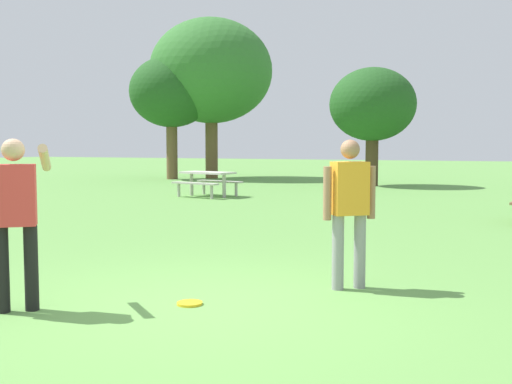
{
  "coord_description": "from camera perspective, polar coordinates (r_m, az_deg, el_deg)",
  "views": [
    {
      "loc": [
        2.9,
        -5.05,
        1.58
      ],
      "look_at": [
        -0.21,
        1.76,
        1.0
      ],
      "focal_mm": 42.55,
      "sensor_mm": 36.0,
      "label": 1
    }
  ],
  "objects": [
    {
      "name": "tree_broad_center",
      "position": [
        29.43,
        -4.24,
        11.23
      ],
      "size": [
        5.82,
        5.82,
        7.58
      ],
      "color": "brown",
      "rests_on": "ground"
    },
    {
      "name": "person_catcher",
      "position": [
        6.69,
        8.78,
        -1.09
      ],
      "size": [
        0.49,
        0.43,
        1.64
      ],
      "color": "gray",
      "rests_on": "ground"
    },
    {
      "name": "ground_plane",
      "position": [
        6.04,
        -5.21,
        -10.75
      ],
      "size": [
        120.0,
        120.0,
        0.0
      ],
      "primitive_type": "plane",
      "color": "#609947"
    },
    {
      "name": "picnic_table_far",
      "position": [
        18.73,
        -4.58,
        1.28
      ],
      "size": [
        1.96,
        1.74,
        0.77
      ],
      "color": "beige",
      "rests_on": "ground"
    },
    {
      "name": "tree_tall_left",
      "position": [
        28.81,
        -7.96,
        9.25
      ],
      "size": [
        3.89,
        3.89,
        5.72
      ],
      "color": "brown",
      "rests_on": "ground"
    },
    {
      "name": "frisbee",
      "position": [
        6.15,
        -6.26,
        -10.37
      ],
      "size": [
        0.25,
        0.25,
        0.03
      ],
      "primitive_type": "cylinder",
      "color": "yellow",
      "rests_on": "ground"
    },
    {
      "name": "tree_far_right",
      "position": [
        24.1,
        10.91,
        8.02
      ],
      "size": [
        3.33,
        3.33,
        4.58
      ],
      "color": "#4C3823",
      "rests_on": "ground"
    },
    {
      "name": "person_thrower",
      "position": [
        6.15,
        -21.71,
        -1.65
      ],
      "size": [
        0.49,
        0.84,
        1.64
      ],
      "color": "black",
      "rests_on": "ground"
    }
  ]
}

